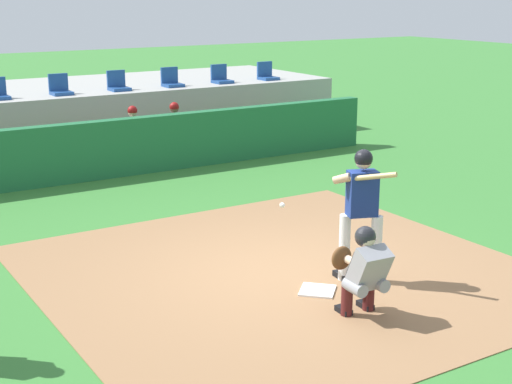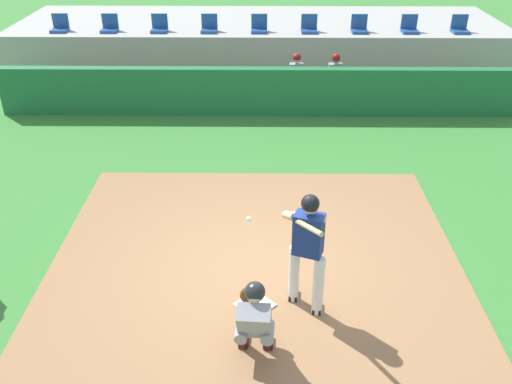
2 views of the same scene
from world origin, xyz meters
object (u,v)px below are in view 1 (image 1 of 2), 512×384
dugout_player_1 (177,130)px  home_plate (317,290)px  stadium_seat_8 (267,75)px  dugout_player_0 (136,134)px  batter_at_plate (361,207)px  stadium_seat_7 (221,78)px  stadium_seat_6 (172,81)px  catcher_crouched (363,268)px  stadium_seat_5 (118,85)px  stadium_seat_4 (60,89)px

dugout_player_1 → home_plate: bearing=-103.9°
dugout_player_1 → stadium_seat_8: stadium_seat_8 is taller
dugout_player_0 → stadium_seat_8: 5.27m
batter_at_plate → stadium_seat_7: size_ratio=3.76×
stadium_seat_6 → stadium_seat_8: bearing=0.0°
batter_at_plate → catcher_crouched: batter_at_plate is taller
batter_at_plate → dugout_player_0: (0.30, 8.13, -0.36)m
stadium_seat_5 → stadium_seat_8: bearing=0.0°
catcher_crouched → stadium_seat_4: 11.09m
dugout_player_0 → stadium_seat_5: (0.45, 2.03, 0.86)m
catcher_crouched → dugout_player_1: bearing=77.4°
dugout_player_1 → stadium_seat_6: size_ratio=2.71×
dugout_player_1 → stadium_seat_6: stadium_seat_6 is taller
batter_at_plate → dugout_player_0: bearing=87.9°
home_plate → stadium_seat_5: stadium_seat_5 is taller
catcher_crouched → stadium_seat_6: bearing=75.4°
stadium_seat_7 → stadium_seat_8: bearing=0.0°
stadium_seat_6 → dugout_player_0: bearing=-133.0°
catcher_crouched → home_plate: bearing=90.4°
stadium_seat_4 → stadium_seat_5: size_ratio=1.00×
batter_at_plate → catcher_crouched: size_ratio=0.93×
catcher_crouched → stadium_seat_8: 12.50m
dugout_player_0 → stadium_seat_7: 4.00m
stadium_seat_7 → stadium_seat_8: (1.44, 0.00, 0.00)m
home_plate → stadium_seat_6: bearing=74.2°
dugout_player_1 → stadium_seat_5: stadium_seat_5 is taller
batter_at_plate → stadium_seat_5: bearing=85.8°
home_plate → stadium_seat_8: size_ratio=0.92×
stadium_seat_5 → stadium_seat_7: size_ratio=1.00×
catcher_crouched → stadium_seat_4: (-0.01, 11.05, 0.93)m
stadium_seat_4 → stadium_seat_5: same height
stadium_seat_4 → dugout_player_0: bearing=-63.9°
dugout_player_0 → stadium_seat_4: bearing=116.1°
catcher_crouched → stadium_seat_7: (4.33, 11.05, 0.93)m
stadium_seat_5 → stadium_seat_8: size_ratio=1.00×
stadium_seat_5 → stadium_seat_7: bearing=0.0°
stadium_seat_8 → stadium_seat_7: bearing=180.0°
home_plate → catcher_crouched: 1.05m
stadium_seat_8 → stadium_seat_5: bearing=180.0°
catcher_crouched → stadium_seat_8: bearing=62.4°
dugout_player_1 → stadium_seat_8: size_ratio=2.71×
dugout_player_0 → stadium_seat_8: bearing=23.0°
dugout_player_0 → dugout_player_1: (1.03, 0.00, 0.00)m
catcher_crouched → dugout_player_0: (0.99, 9.01, 0.06)m
dugout_player_1 → stadium_seat_5: (-0.58, 2.03, 0.86)m
dugout_player_1 → stadium_seat_7: (2.31, 2.03, 0.86)m
stadium_seat_5 → stadium_seat_8: 4.33m
catcher_crouched → stadium_seat_7: stadium_seat_7 is taller
home_plate → stadium_seat_7: 11.17m
home_plate → dugout_player_0: (0.99, 8.14, 0.65)m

